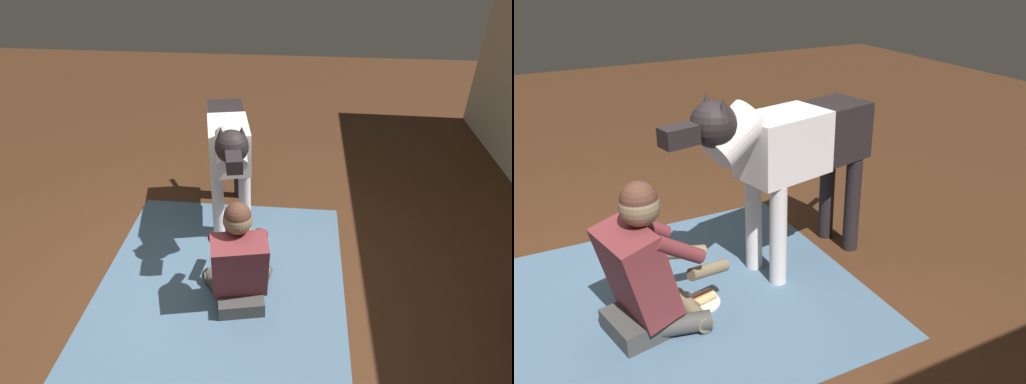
% 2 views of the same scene
% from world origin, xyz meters
% --- Properties ---
extents(ground_plane, '(14.36, 14.36, 0.00)m').
position_xyz_m(ground_plane, '(0.00, 0.00, 0.00)').
color(ground_plane, '#462917').
extents(area_rug, '(2.53, 1.95, 0.01)m').
position_xyz_m(area_rug, '(-0.10, 0.25, 0.00)').
color(area_rug, slate).
rests_on(area_rug, ground).
extents(person_sitting_on_floor, '(0.73, 0.57, 0.87)m').
position_xyz_m(person_sitting_on_floor, '(-0.08, 0.41, 0.36)').
color(person_sitting_on_floor, '#42413F').
rests_on(person_sitting_on_floor, ground).
extents(large_dog, '(1.60, 0.53, 1.23)m').
position_xyz_m(large_dog, '(-1.08, 0.19, 0.81)').
color(large_dog, white).
rests_on(large_dog, ground).
extents(hot_dog_on_plate, '(0.24, 0.24, 0.06)m').
position_xyz_m(hot_dog_on_plate, '(-0.39, 0.34, 0.03)').
color(hot_dog_on_plate, silver).
rests_on(hot_dog_on_plate, ground).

